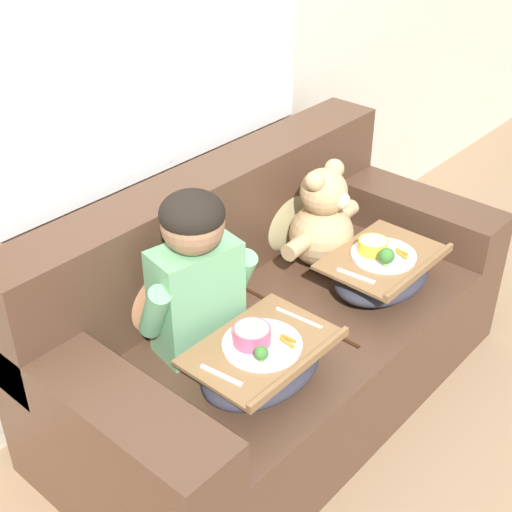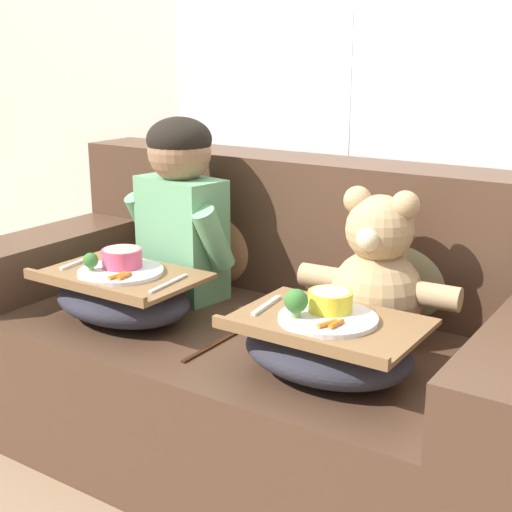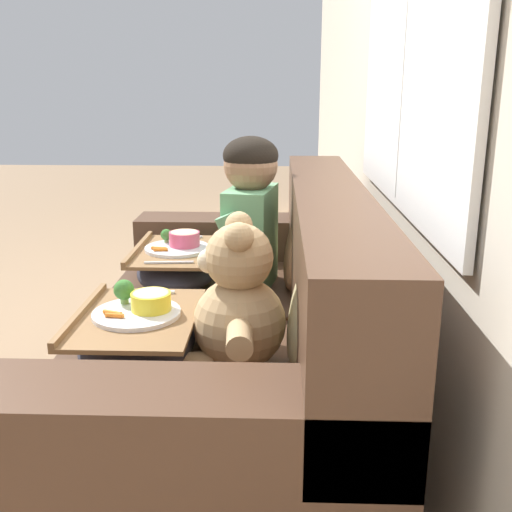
{
  "view_description": "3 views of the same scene",
  "coord_description": "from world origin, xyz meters",
  "px_view_note": "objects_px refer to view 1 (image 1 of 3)",
  "views": [
    {
      "loc": [
        -1.58,
        -1.27,
        1.93
      ],
      "look_at": [
        -0.08,
        0.05,
        0.65
      ],
      "focal_mm": 50.0,
      "sensor_mm": 36.0,
      "label": 1
    },
    {
      "loc": [
        1.05,
        -1.59,
        1.16
      ],
      "look_at": [
        -0.07,
        0.11,
        0.57
      ],
      "focal_mm": 50.0,
      "sensor_mm": 36.0,
      "label": 2
    },
    {
      "loc": [
        1.81,
        0.17,
        1.15
      ],
      "look_at": [
        -0.06,
        0.11,
        0.61
      ],
      "focal_mm": 42.0,
      "sensor_mm": 36.0,
      "label": 3
    }
  ],
  "objects_px": {
    "couch": "(267,324)",
    "throw_pillow_behind_child": "(158,280)",
    "lap_tray_child": "(262,362)",
    "throw_pillow_behind_teddy": "(284,208)",
    "child_figure": "(195,266)",
    "teddy_bear": "(323,223)",
    "lap_tray_teddy": "(381,271)"
  },
  "relations": [
    {
      "from": "throw_pillow_behind_child",
      "to": "lap_tray_child",
      "type": "distance_m",
      "value": 0.47
    },
    {
      "from": "couch",
      "to": "throw_pillow_behind_teddy",
      "type": "relative_size",
      "value": 4.97
    },
    {
      "from": "lap_tray_child",
      "to": "child_figure",
      "type": "bearing_deg",
      "value": 89.84
    },
    {
      "from": "throw_pillow_behind_child",
      "to": "child_figure",
      "type": "relative_size",
      "value": 0.67
    },
    {
      "from": "couch",
      "to": "child_figure",
      "type": "xyz_separation_m",
      "value": [
        -0.33,
        0.01,
        0.41
      ]
    },
    {
      "from": "teddy_bear",
      "to": "child_figure",
      "type": "bearing_deg",
      "value": 179.59
    },
    {
      "from": "throw_pillow_behind_teddy",
      "to": "lap_tray_child",
      "type": "relative_size",
      "value": 0.78
    },
    {
      "from": "couch",
      "to": "lap_tray_teddy",
      "type": "relative_size",
      "value": 4.01
    },
    {
      "from": "throw_pillow_behind_teddy",
      "to": "child_figure",
      "type": "relative_size",
      "value": 0.63
    },
    {
      "from": "throw_pillow_behind_teddy",
      "to": "lap_tray_child",
      "type": "height_order",
      "value": "throw_pillow_behind_teddy"
    },
    {
      "from": "throw_pillow_behind_teddy",
      "to": "teddy_bear",
      "type": "relative_size",
      "value": 0.8
    },
    {
      "from": "throw_pillow_behind_child",
      "to": "throw_pillow_behind_teddy",
      "type": "bearing_deg",
      "value": 0.0
    },
    {
      "from": "child_figure",
      "to": "teddy_bear",
      "type": "bearing_deg",
      "value": -0.41
    },
    {
      "from": "couch",
      "to": "lap_tray_child",
      "type": "height_order",
      "value": "couch"
    },
    {
      "from": "teddy_bear",
      "to": "lap_tray_teddy",
      "type": "relative_size",
      "value": 1.01
    },
    {
      "from": "throw_pillow_behind_child",
      "to": "teddy_bear",
      "type": "bearing_deg",
      "value": -16.0
    },
    {
      "from": "throw_pillow_behind_teddy",
      "to": "lap_tray_child",
      "type": "xyz_separation_m",
      "value": [
        -0.66,
        -0.46,
        -0.09
      ]
    },
    {
      "from": "throw_pillow_behind_child",
      "to": "child_figure",
      "type": "xyz_separation_m",
      "value": [
        -0.0,
        -0.19,
        0.14
      ]
    },
    {
      "from": "child_figure",
      "to": "lap_tray_child",
      "type": "distance_m",
      "value": 0.36
    },
    {
      "from": "throw_pillow_behind_teddy",
      "to": "lap_tray_child",
      "type": "distance_m",
      "value": 0.81
    },
    {
      "from": "lap_tray_child",
      "to": "couch",
      "type": "bearing_deg",
      "value": 38.3
    },
    {
      "from": "throw_pillow_behind_child",
      "to": "lap_tray_child",
      "type": "bearing_deg",
      "value": -90.12
    },
    {
      "from": "couch",
      "to": "teddy_bear",
      "type": "height_order",
      "value": "couch"
    },
    {
      "from": "couch",
      "to": "lap_tray_teddy",
      "type": "bearing_deg",
      "value": -38.48
    },
    {
      "from": "throw_pillow_behind_teddy",
      "to": "child_figure",
      "type": "xyz_separation_m",
      "value": [
        -0.66,
        -0.19,
        0.14
      ]
    },
    {
      "from": "throw_pillow_behind_child",
      "to": "lap_tray_child",
      "type": "xyz_separation_m",
      "value": [
        -0.0,
        -0.46,
        -0.09
      ]
    },
    {
      "from": "lap_tray_teddy",
      "to": "throw_pillow_behind_teddy",
      "type": "bearing_deg",
      "value": 89.86
    },
    {
      "from": "teddy_bear",
      "to": "lap_tray_child",
      "type": "xyz_separation_m",
      "value": [
        -0.66,
        -0.27,
        -0.1
      ]
    },
    {
      "from": "teddy_bear",
      "to": "lap_tray_teddy",
      "type": "xyz_separation_m",
      "value": [
        -0.0,
        -0.27,
        -0.1
      ]
    },
    {
      "from": "teddy_bear",
      "to": "lap_tray_child",
      "type": "distance_m",
      "value": 0.72
    },
    {
      "from": "throw_pillow_behind_teddy",
      "to": "throw_pillow_behind_child",
      "type": "bearing_deg",
      "value": 180.0
    },
    {
      "from": "couch",
      "to": "throw_pillow_behind_child",
      "type": "distance_m",
      "value": 0.48
    }
  ]
}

